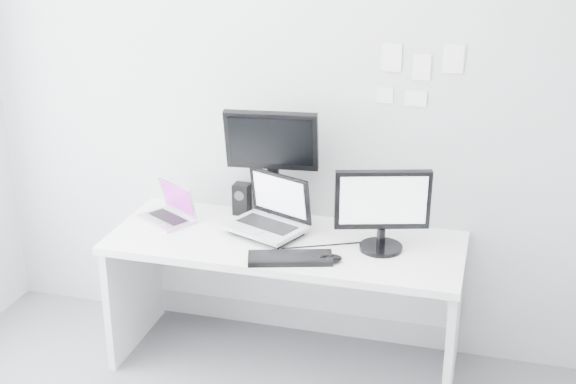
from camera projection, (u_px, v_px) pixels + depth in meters
The scene contains 14 objects.
back_wall at pixel (303, 104), 4.12m from camera, with size 3.60×3.60×0.00m, color silver.
desk at pixel (285, 303), 4.16m from camera, with size 1.80×0.70×0.73m, color white.
macbook at pixel (165, 202), 4.21m from camera, with size 0.28×0.21×0.21m, color #B3B3B8.
speaker at pixel (242, 199), 4.32m from camera, with size 0.09×0.09×0.17m, color black.
dell_laptop at pixel (265, 206), 4.03m from camera, with size 0.38×0.30×0.32m, color #B2B5BA.
rear_monitor at pixel (272, 166), 4.10m from camera, with size 0.48×0.17×0.65m, color black.
samsung_monitor at pixel (383, 209), 3.84m from camera, with size 0.47×0.21×0.43m, color black.
keyboard at pixel (290, 258), 3.80m from camera, with size 0.41×0.14×0.03m, color black.
mouse at pixel (330, 259), 3.78m from camera, with size 0.12×0.07×0.04m, color black.
wall_note_0 at pixel (392, 57), 3.90m from camera, with size 0.10×0.00×0.14m, color white.
wall_note_1 at pixel (422, 67), 3.88m from camera, with size 0.09×0.00×0.13m, color white.
wall_note_2 at pixel (453, 59), 3.83m from camera, with size 0.10×0.00×0.14m, color white.
wall_note_3 at pixel (416, 99), 3.94m from camera, with size 0.11×0.00×0.08m, color white.
wall_note_4 at pixel (385, 95), 3.98m from camera, with size 0.08×0.00×0.08m, color white.
Camera 1 is at (0.98, -2.28, 2.41)m, focal length 49.43 mm.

